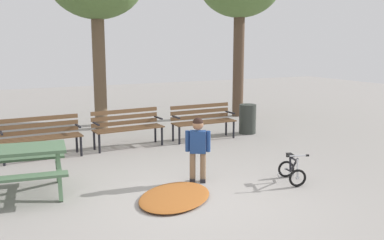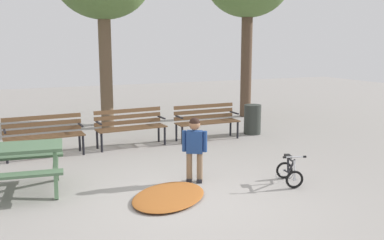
{
  "view_description": "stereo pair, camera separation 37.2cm",
  "coord_description": "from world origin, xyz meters",
  "px_view_note": "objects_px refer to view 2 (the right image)",
  "views": [
    {
      "loc": [
        -2.7,
        -5.56,
        2.38
      ],
      "look_at": [
        1.0,
        1.98,
        0.85
      ],
      "focal_mm": 40.46,
      "sensor_mm": 36.0,
      "label": 1
    },
    {
      "loc": [
        -2.36,
        -5.72,
        2.38
      ],
      "look_at": [
        1.0,
        1.98,
        0.85
      ],
      "focal_mm": 40.46,
      "sensor_mm": 36.0,
      "label": 2
    }
  ],
  "objects_px": {
    "picnic_table": "(3,158)",
    "trash_bin": "(252,119)",
    "park_bench_far_left": "(44,132)",
    "child_standing": "(195,144)",
    "kids_bicycle": "(289,172)",
    "park_bench_left": "(130,124)",
    "park_bench_right": "(206,119)"
  },
  "relations": [
    {
      "from": "trash_bin",
      "to": "picnic_table",
      "type": "bearing_deg",
      "value": -158.53
    },
    {
      "from": "picnic_table",
      "to": "park_bench_right",
      "type": "distance_m",
      "value": 5.12
    },
    {
      "from": "park_bench_far_left",
      "to": "park_bench_left",
      "type": "height_order",
      "value": "same"
    },
    {
      "from": "park_bench_right",
      "to": "child_standing",
      "type": "height_order",
      "value": "child_standing"
    },
    {
      "from": "child_standing",
      "to": "trash_bin",
      "type": "distance_m",
      "value": 4.24
    },
    {
      "from": "child_standing",
      "to": "kids_bicycle",
      "type": "bearing_deg",
      "value": -26.08
    },
    {
      "from": "park_bench_left",
      "to": "child_standing",
      "type": "height_order",
      "value": "child_standing"
    },
    {
      "from": "picnic_table",
      "to": "trash_bin",
      "type": "height_order",
      "value": "same"
    },
    {
      "from": "park_bench_far_left",
      "to": "picnic_table",
      "type": "bearing_deg",
      "value": -110.22
    },
    {
      "from": "picnic_table",
      "to": "park_bench_left",
      "type": "distance_m",
      "value": 3.55
    },
    {
      "from": "trash_bin",
      "to": "park_bench_far_left",
      "type": "bearing_deg",
      "value": -177.87
    },
    {
      "from": "picnic_table",
      "to": "park_bench_right",
      "type": "relative_size",
      "value": 1.21
    },
    {
      "from": "park_bench_left",
      "to": "child_standing",
      "type": "relative_size",
      "value": 1.45
    },
    {
      "from": "picnic_table",
      "to": "trash_bin",
      "type": "distance_m",
      "value": 6.42
    },
    {
      "from": "picnic_table",
      "to": "child_standing",
      "type": "distance_m",
      "value": 3.06
    },
    {
      "from": "park_bench_left",
      "to": "kids_bicycle",
      "type": "relative_size",
      "value": 2.61
    },
    {
      "from": "park_bench_far_left",
      "to": "child_standing",
      "type": "bearing_deg",
      "value": -51.97
    },
    {
      "from": "park_bench_far_left",
      "to": "trash_bin",
      "type": "bearing_deg",
      "value": 2.13
    },
    {
      "from": "park_bench_right",
      "to": "kids_bicycle",
      "type": "relative_size",
      "value": 2.57
    },
    {
      "from": "kids_bicycle",
      "to": "trash_bin",
      "type": "xyz_separation_m",
      "value": [
        1.54,
        3.71,
        0.18
      ]
    },
    {
      "from": "kids_bicycle",
      "to": "trash_bin",
      "type": "relative_size",
      "value": 0.82
    },
    {
      "from": "park_bench_right",
      "to": "trash_bin",
      "type": "relative_size",
      "value": 2.1
    },
    {
      "from": "park_bench_far_left",
      "to": "kids_bicycle",
      "type": "distance_m",
      "value": 5.07
    },
    {
      "from": "park_bench_far_left",
      "to": "kids_bicycle",
      "type": "relative_size",
      "value": 2.59
    },
    {
      "from": "kids_bicycle",
      "to": "trash_bin",
      "type": "bearing_deg",
      "value": 67.48
    },
    {
      "from": "park_bench_far_left",
      "to": "park_bench_right",
      "type": "bearing_deg",
      "value": 1.61
    },
    {
      "from": "park_bench_far_left",
      "to": "kids_bicycle",
      "type": "bearing_deg",
      "value": -43.98
    },
    {
      "from": "child_standing",
      "to": "kids_bicycle",
      "type": "relative_size",
      "value": 1.8
    },
    {
      "from": "picnic_table",
      "to": "park_bench_far_left",
      "type": "relative_size",
      "value": 1.2
    },
    {
      "from": "picnic_table",
      "to": "park_bench_far_left",
      "type": "bearing_deg",
      "value": 69.78
    },
    {
      "from": "park_bench_left",
      "to": "park_bench_right",
      "type": "relative_size",
      "value": 1.01
    },
    {
      "from": "child_standing",
      "to": "park_bench_left",
      "type": "bearing_deg",
      "value": 95.73
    }
  ]
}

